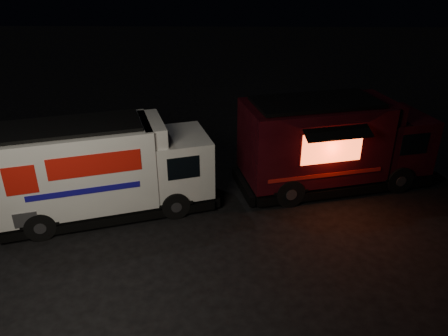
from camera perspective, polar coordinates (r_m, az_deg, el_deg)
ground at (r=12.22m, az=-5.04°, el=-9.84°), size 80.00×80.00×0.00m
white_truck at (r=13.39m, az=-15.10°, el=-0.00°), size 6.81×4.10×2.92m
red_truck at (r=15.01m, az=14.40°, el=3.25°), size 6.95×3.98×3.05m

